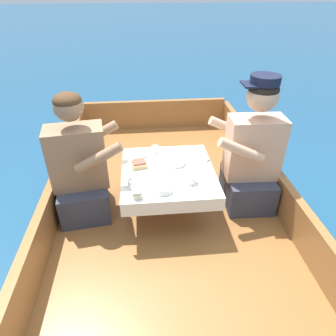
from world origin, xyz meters
name	(u,v)px	position (x,y,z in m)	size (l,w,h in m)	color
ground_plane	(169,239)	(0.00, 0.00, 0.00)	(60.00, 60.00, 0.00)	navy
boat_deck	(169,226)	(0.00, 0.00, 0.16)	(1.80, 3.31, 0.31)	brown
gunwale_port	(53,204)	(-0.87, 0.00, 0.46)	(0.06, 3.31, 0.30)	#936033
gunwale_starboard	(277,190)	(0.87, 0.00, 0.46)	(0.06, 3.31, 0.30)	#936033
bow_coaming	(156,114)	(0.00, 1.62, 0.48)	(1.68, 0.06, 0.34)	#936033
cockpit_table	(168,174)	(0.00, 0.05, 0.64)	(0.69, 0.75, 0.36)	#B2B2B7
person_port	(81,170)	(-0.64, 0.09, 0.69)	(0.56, 0.50, 0.97)	#333847
person_starboard	(252,156)	(0.64, 0.08, 0.74)	(0.53, 0.45, 1.04)	#333847
plate_sandwich	(139,167)	(-0.21, 0.10, 0.68)	(0.21, 0.21, 0.01)	white
plate_bread	(188,154)	(0.18, 0.26, 0.68)	(0.17, 0.17, 0.01)	white
sandwich	(139,164)	(-0.21, 0.10, 0.70)	(0.14, 0.12, 0.05)	tan
bowl_port_near	(177,161)	(0.07, 0.13, 0.70)	(0.13, 0.13, 0.04)	white
bowl_starboard_near	(164,189)	(-0.06, -0.21, 0.70)	(0.12, 0.12, 0.04)	white
bowl_center_far	(138,153)	(-0.22, 0.28, 0.70)	(0.13, 0.13, 0.04)	white
coffee_cup_port	(155,149)	(-0.08, 0.33, 0.70)	(0.09, 0.06, 0.06)	white
coffee_cup_starboard	(133,184)	(-0.26, -0.15, 0.71)	(0.09, 0.07, 0.07)	white
coffee_cup_center	(191,179)	(0.15, -0.13, 0.70)	(0.11, 0.08, 0.06)	white
tin_can	(137,194)	(-0.23, -0.27, 0.70)	(0.07, 0.07, 0.05)	silver
utensil_spoon_starboard	(154,177)	(-0.11, -0.04, 0.68)	(0.13, 0.14, 0.01)	silver
utensil_fork_port	(205,164)	(0.29, 0.11, 0.67)	(0.13, 0.13, 0.00)	silver
utensil_spoon_port	(189,164)	(0.17, 0.12, 0.68)	(0.12, 0.14, 0.01)	silver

